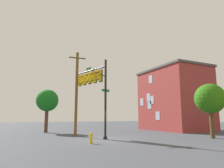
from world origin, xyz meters
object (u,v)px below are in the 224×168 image
(signal_pole_assembly, at_px, (92,82))
(tree_mid, at_px, (210,99))
(utility_pole, at_px, (76,92))
(tree_far, at_px, (47,101))
(brick_building, at_px, (174,99))
(fire_hydrant, at_px, (91,138))

(signal_pole_assembly, height_order, tree_mid, signal_pole_assembly)
(utility_pole, distance_m, tree_far, 6.59)
(signal_pole_assembly, xyz_separation_m, utility_pole, (1.57, 1.16, -0.88))
(tree_far, relative_size, brick_building, 0.55)
(signal_pole_assembly, bearing_deg, fire_hydrant, 160.43)
(tree_far, distance_m, brick_building, 18.30)
(utility_pole, relative_size, tree_mid, 1.73)
(signal_pole_assembly, bearing_deg, tree_far, 22.78)
(brick_building, bearing_deg, tree_mid, 154.83)
(signal_pole_assembly, xyz_separation_m, tree_far, (7.79, 3.27, -1.47))
(fire_hydrant, xyz_separation_m, tree_far, (12.14, 1.73, 3.57))
(tree_mid, distance_m, tree_far, 18.90)
(tree_mid, distance_m, brick_building, 11.15)
(utility_pole, height_order, tree_far, utility_pole)
(fire_hydrant, relative_size, brick_building, 0.08)
(tree_mid, bearing_deg, tree_far, 44.49)
(utility_pole, xyz_separation_m, tree_far, (6.22, 2.11, -0.58))
(fire_hydrant, height_order, tree_mid, tree_mid)
(utility_pole, xyz_separation_m, fire_hydrant, (-5.92, 0.38, -4.15))
(tree_mid, height_order, brick_building, brick_building)
(signal_pole_assembly, distance_m, brick_building, 15.35)
(tree_far, bearing_deg, utility_pole, -161.27)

